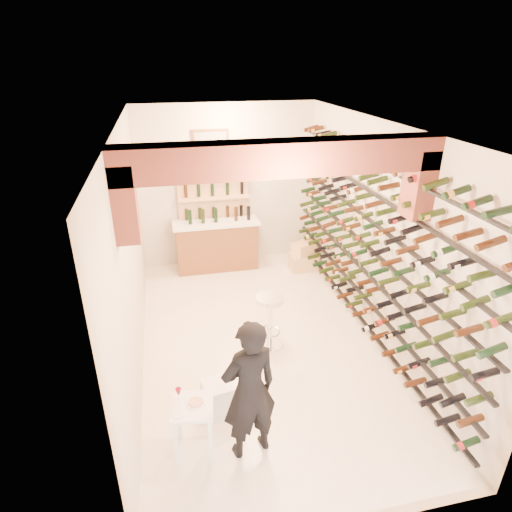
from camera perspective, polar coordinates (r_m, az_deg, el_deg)
The scene contains 11 objects.
ground at distance 6.77m, azimuth 0.55°, elevation -11.09°, with size 6.00×6.00×0.00m, color white.
room_shell at distance 5.49m, azimuth 1.25°, elevation 6.57°, with size 3.52×6.02×3.21m.
wine_rack at distance 6.47m, azimuth 13.95°, elevation 2.11°, with size 0.32×5.70×2.56m.
back_counter at distance 8.74m, azimuth -5.21°, elevation 1.65°, with size 1.70×0.62×1.29m.
back_shelving at distance 8.73m, azimuth -5.58°, elevation 6.10°, with size 1.40×0.31×2.73m.
tasting_table at distance 4.94m, azimuth -8.37°, elevation -19.88°, with size 0.49×0.49×0.78m.
white_stool at distance 5.52m, azimuth -5.01°, elevation -18.18°, with size 0.35×0.35×0.44m, color white.
person at distance 4.67m, azimuth -0.88°, elevation -17.34°, with size 0.62×0.40×1.68m, color black.
chrome_barstool at distance 6.41m, azimuth 1.80°, elevation -8.14°, with size 0.43×0.43×0.83m.
crate_lower at distance 8.84m, azimuth 6.26°, elevation -0.75°, with size 0.54×0.38×0.32m, color #DEB27A.
crate_upper at distance 8.72m, azimuth 6.35°, elevation 0.97°, with size 0.44×0.30×0.26m, color #DEB27A.
Camera 1 is at (-1.22, -5.32, 4.00)m, focal length 30.29 mm.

